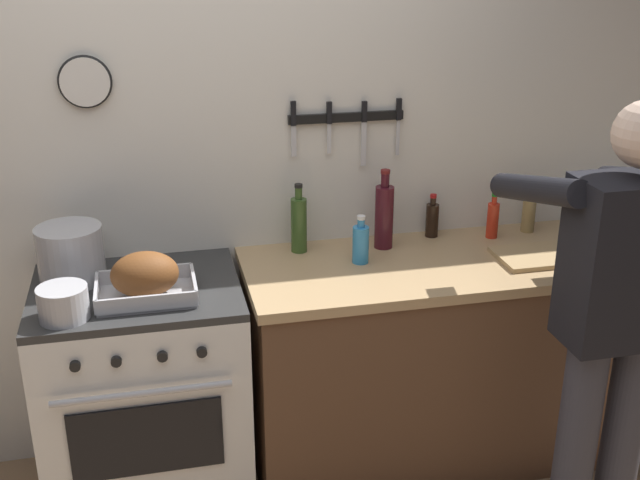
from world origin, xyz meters
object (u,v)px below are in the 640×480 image
Objects in this scene: bottle_wine_red at (384,215)px; person_cook at (615,311)px; bottle_dish_soap at (361,243)px; bottle_hot_sauce at (493,219)px; bottle_vinegar at (529,209)px; stock_pot at (71,254)px; cutting_board at (542,256)px; roasting_pan at (145,278)px; saucepan at (63,303)px; stove at (145,393)px; bottle_soy_sauce at (432,219)px; bottle_olive_oil at (299,223)px.

person_cook is at bearing -56.86° from bottle_wine_red.
bottle_hot_sauce is at bearing 12.46° from bottle_dish_soap.
bottle_vinegar is 0.82m from bottle_dish_soap.
cutting_board is (1.81, -0.19, -0.10)m from stock_pot.
person_cook is 1.61m from roasting_pan.
saucepan is at bearing -91.86° from stock_pot.
stove is 0.54× the size of person_cook.
cutting_board is 1.92× the size of bottle_soy_sauce.
bottle_olive_oil reaches higher than saucepan.
cutting_board is 0.29m from bottle_hot_sauce.
stock_pot is at bearing 140.62° from roasting_pan.
bottle_soy_sauce is at bearing 28.95° from bottle_dish_soap.
bottle_dish_soap is at bearing 9.82° from roasting_pan.
stock_pot reaches higher than bottle_hot_sauce.
bottle_dish_soap is at bearing -3.77° from stock_pot.
person_cook reaches higher than stove.
bottle_wine_red is 1.16× the size of bottle_olive_oil.
bottle_olive_oil reaches higher than bottle_dish_soap.
bottle_vinegar is at bearing -5.01° from bottle_soy_sauce.
bottle_wine_red reaches higher than saucepan.
bottle_hot_sauce is at bearing 2.16° from stock_pot.
stock_pot reaches higher than cutting_board.
saucepan is 1.30m from bottle_wine_red.
person_cook is at bearing -14.36° from saucepan.
bottle_hot_sauce reaches higher than cutting_board.
bottle_wine_red reaches higher than bottle_dish_soap.
bottle_vinegar is 0.43m from bottle_soy_sauce.
saucepan is 1.83m from cutting_board.
roasting_pan is 1.23× the size of bottle_olive_oil.
cutting_board is 1.85× the size of bottle_dish_soap.
bottle_wine_red reaches higher than roasting_pan.
bottle_dish_soap is at bearing -168.08° from bottle_vinegar.
roasting_pan is 1.87× the size of bottle_soy_sauce.
bottle_olive_oil is (0.89, 0.41, 0.06)m from saucepan.
saucepan is 1.77m from bottle_hot_sauce.
stock_pot is at bearing -177.15° from bottle_wine_red.
bottle_vinegar reaches higher than saucepan.
person_cook reaches higher than bottle_dish_soap.
bottle_dish_soap is at bearing -135.40° from bottle_wine_red.
person_cook is 1.25m from bottle_olive_oil.
bottle_olive_oil reaches higher than bottle_soy_sauce.
saucepan is at bearing -167.57° from bottle_dish_soap.
stock_pot is 0.89m from bottle_olive_oil.
saucepan is at bearing -159.98° from roasting_pan.
bottle_hot_sauce is at bearing 10.95° from roasting_pan.
bottle_wine_red is (1.24, 0.38, 0.08)m from saucepan.
cutting_board is 1.49× the size of bottle_vinegar.
stove is 1.59m from bottle_hot_sauce.
bottle_dish_soap is at bearing 32.07° from person_cook.
stock_pot reaches higher than bottle_soy_sauce.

